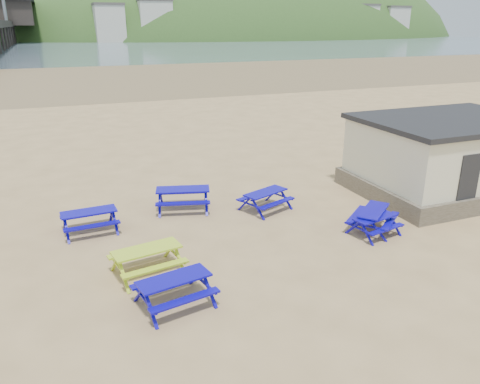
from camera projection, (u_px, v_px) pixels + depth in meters
name	position (u px, v px, depth m)	size (l,w,h in m)	color
ground	(220.00, 240.00, 15.52)	(400.00, 400.00, 0.00)	tan
wet_sand	(85.00, 76.00, 63.54)	(400.00, 400.00, 0.00)	brown
sea	(58.00, 44.00, 163.93)	(400.00, 400.00, 0.00)	#455763
picnic_table_blue_a	(90.00, 221.00, 15.98)	(1.90, 1.56, 0.76)	#0A0195
picnic_table_blue_b	(183.00, 199.00, 17.91)	(2.37, 2.10, 0.84)	#0A0195
picnic_table_blue_c	(265.00, 201.00, 17.88)	(2.16, 1.97, 0.74)	#0A0195
picnic_table_blue_d	(174.00, 291.00, 11.81)	(2.08, 1.80, 0.77)	#0A0195
picnic_table_blue_e	(374.00, 225.00, 15.80)	(1.78, 1.54, 0.65)	#0A0195
picnic_table_blue_f	(373.00, 219.00, 16.18)	(2.25, 2.20, 0.74)	#0A0195
picnic_table_yellow	(148.00, 261.00, 13.28)	(2.12, 1.82, 0.80)	#9BBE1D
amenity_block	(448.00, 155.00, 19.53)	(7.40, 5.40, 3.15)	#665B4C
pier	(1.00, 27.00, 162.98)	(24.00, 220.00, 39.29)	black
headland_town	(235.00, 56.00, 250.85)	(264.00, 144.00, 108.00)	#2D4C1E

